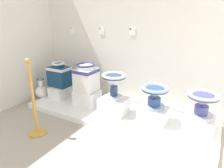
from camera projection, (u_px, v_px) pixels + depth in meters
The scene contains 17 objects.
wall_back at pixel (133, 19), 3.16m from camera, with size 3.72×0.06×2.96m, color silver.
display_platform at pixel (116, 114), 3.18m from camera, with size 2.95×0.96×0.08m, color white.
plinth_block_leftmost at pixel (61, 91), 3.75m from camera, with size 0.28×0.38×0.21m, color white.
antique_toilet_leftmost at pixel (59, 74), 3.64m from camera, with size 0.38×0.26×0.44m.
plinth_block_broad_patterned at pixel (87, 97), 3.42m from camera, with size 0.39×0.32×0.25m, color white.
antique_toilet_broad_patterned at pixel (86, 77), 3.31m from camera, with size 0.33×0.34×0.46m.
plinth_block_squat_floral at pixel (114, 106), 3.11m from camera, with size 0.40×0.35×0.24m, color white.
antique_toilet_squat_floral at pixel (114, 81), 2.98m from camera, with size 0.37×0.37×0.39m.
plinth_block_slender_white at pixel (153, 115), 2.86m from camera, with size 0.40×0.31×0.21m, color white.
antique_toilet_slender_white at pixel (155, 94), 2.75m from camera, with size 0.38×0.38×0.32m.
plinth_block_central_ornate at pixel (199, 124), 2.65m from camera, with size 0.37×0.39×0.18m, color white.
antique_toilet_central_ornate at pixel (202, 102), 2.55m from camera, with size 0.39×0.39×0.34m.
info_placard_first at pixel (73, 30), 3.76m from camera, with size 0.12×0.01×0.14m.
info_placard_second at pixel (101, 31), 3.46m from camera, with size 0.10×0.01×0.13m.
info_placard_third at pixel (132, 31), 3.18m from camera, with size 0.10×0.01×0.12m.
decorative_vase_spare at pixel (42, 91), 3.81m from camera, with size 0.24×0.24×0.42m.
stanchion_post_near_left at pixel (35, 111), 2.63m from camera, with size 0.23×0.23×1.04m.
Camera 1 is at (3.13, 0.12, 1.51)m, focal length 32.25 mm.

